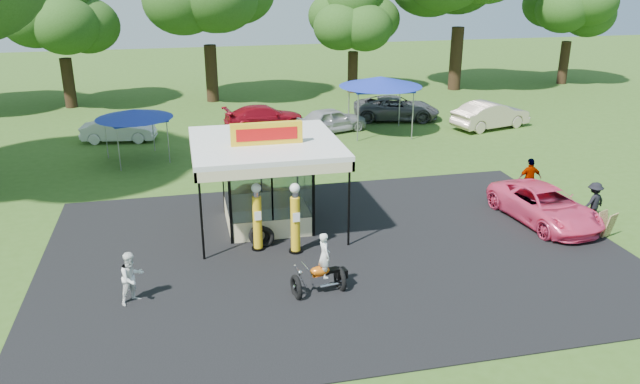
# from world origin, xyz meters

# --- Properties ---
(ground) EXTENTS (120.00, 120.00, 0.00)m
(ground) POSITION_xyz_m (0.00, 0.00, 0.00)
(ground) COLOR #34541A
(ground) RESTS_ON ground
(asphalt_apron) EXTENTS (20.00, 14.00, 0.04)m
(asphalt_apron) POSITION_xyz_m (0.00, 2.00, 0.02)
(asphalt_apron) COLOR black
(asphalt_apron) RESTS_ON ground
(gas_station_kiosk) EXTENTS (5.40, 5.40, 4.18)m
(gas_station_kiosk) POSITION_xyz_m (-2.00, 4.99, 1.78)
(gas_station_kiosk) COLOR white
(gas_station_kiosk) RESTS_ON ground
(gas_pump_left) EXTENTS (0.47, 0.47, 2.50)m
(gas_pump_left) POSITION_xyz_m (-2.64, 2.83, 1.20)
(gas_pump_left) COLOR black
(gas_pump_left) RESTS_ON ground
(gas_pump_right) EXTENTS (0.48, 0.48, 2.58)m
(gas_pump_right) POSITION_xyz_m (-1.39, 2.31, 1.24)
(gas_pump_right) COLOR black
(gas_pump_right) RESTS_ON ground
(motorcycle) EXTENTS (1.78, 1.05, 2.05)m
(motorcycle) POSITION_xyz_m (-1.11, -0.60, 0.80)
(motorcycle) COLOR black
(motorcycle) RESTS_ON ground
(spare_tires) EXTENTS (0.93, 0.59, 0.79)m
(spare_tires) POSITION_xyz_m (-2.48, 3.12, 0.38)
(spare_tires) COLOR black
(spare_tires) RESTS_ON ground
(a_frame_sign) EXTENTS (0.59, 0.67, 0.96)m
(a_frame_sign) POSITION_xyz_m (10.04, 1.09, 0.49)
(a_frame_sign) COLOR #593819
(a_frame_sign) RESTS_ON ground
(kiosk_car) EXTENTS (2.82, 1.13, 0.96)m
(kiosk_car) POSITION_xyz_m (-2.00, 7.20, 0.48)
(kiosk_car) COLOR gold
(kiosk_car) RESTS_ON ground
(pink_sedan) EXTENTS (2.84, 5.24, 1.40)m
(pink_sedan) POSITION_xyz_m (8.55, 2.87, 0.70)
(pink_sedan) COLOR #FA4374
(pink_sedan) RESTS_ON ground
(spectator_west) EXTENTS (1.01, 0.98, 1.63)m
(spectator_west) POSITION_xyz_m (-6.73, 0.06, 0.82)
(spectator_west) COLOR white
(spectator_west) RESTS_ON ground
(spectator_east_a) EXTENTS (1.15, 0.85, 1.59)m
(spectator_east_a) POSITION_xyz_m (10.47, 2.56, 0.80)
(spectator_east_a) COLOR black
(spectator_east_a) RESTS_ON ground
(spectator_east_b) EXTENTS (1.07, 0.47, 1.81)m
(spectator_east_b) POSITION_xyz_m (9.31, 5.31, 0.90)
(spectator_east_b) COLOR gray
(spectator_east_b) RESTS_ON ground
(bg_car_a) EXTENTS (4.23, 1.95, 1.34)m
(bg_car_a) POSITION_xyz_m (-8.45, 18.74, 0.67)
(bg_car_a) COLOR silver
(bg_car_a) RESTS_ON ground
(bg_car_b) EXTENTS (5.13, 2.63, 1.42)m
(bg_car_b) POSITION_xyz_m (-0.01, 19.81, 0.71)
(bg_car_b) COLOR maroon
(bg_car_b) RESTS_ON ground
(bg_car_c) EXTENTS (4.66, 3.06, 1.47)m
(bg_car_c) POSITION_xyz_m (3.78, 18.07, 0.74)
(bg_car_c) COLOR #A8A7AC
(bg_car_c) RESTS_ON ground
(bg_car_d) EXTENTS (5.90, 3.72, 1.52)m
(bg_car_d) POSITION_xyz_m (8.56, 20.16, 0.76)
(bg_car_d) COLOR #505053
(bg_car_d) RESTS_ON ground
(bg_car_e) EXTENTS (5.25, 2.99, 1.64)m
(bg_car_e) POSITION_xyz_m (13.45, 16.83, 0.82)
(bg_car_e) COLOR beige
(bg_car_e) RESTS_ON ground
(tent_west) EXTENTS (3.83, 3.83, 2.68)m
(tent_west) POSITION_xyz_m (-7.24, 14.72, 2.42)
(tent_west) COLOR gray
(tent_west) RESTS_ON ground
(tent_east) EXTENTS (4.83, 4.83, 3.37)m
(tent_east) POSITION_xyz_m (6.45, 17.17, 3.05)
(tent_east) COLOR gray
(tent_east) RESTS_ON ground
(oak_far_b) EXTENTS (7.88, 7.88, 9.40)m
(oak_far_b) POSITION_xyz_m (-12.38, 28.70, 6.00)
(oak_far_b) COLOR black
(oak_far_b) RESTS_ON ground
(oak_far_d) EXTENTS (7.27, 7.27, 8.66)m
(oak_far_d) POSITION_xyz_m (8.27, 29.55, 5.52)
(oak_far_d) COLOR black
(oak_far_d) RESTS_ON ground
(oak_far_f) EXTENTS (7.81, 7.81, 9.41)m
(oak_far_f) POSITION_xyz_m (26.32, 29.19, 6.04)
(oak_far_f) COLOR black
(oak_far_f) RESTS_ON ground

